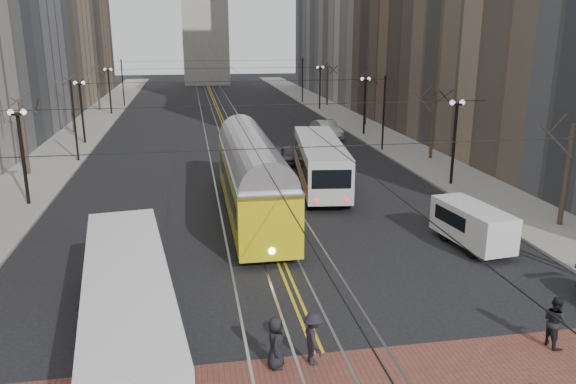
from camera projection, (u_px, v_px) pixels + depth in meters
name	position (u px, v px, depth m)	size (l,w,h in m)	color
ground	(312.00, 338.00, 19.35)	(260.00, 260.00, 0.00)	black
sidewalk_left	(84.00, 131.00, 59.47)	(5.00, 140.00, 0.15)	gray
sidewalk_right	(356.00, 124.00, 64.45)	(5.00, 140.00, 0.15)	gray
streetcar_rails	(225.00, 128.00, 61.98)	(4.80, 130.00, 0.02)	gray
centre_lines	(225.00, 128.00, 61.98)	(0.42, 130.00, 0.01)	gold
lamp_posts	(238.00, 126.00, 45.82)	(27.60, 57.20, 5.60)	black
street_trees	(231.00, 115.00, 51.98)	(31.68, 53.28, 5.60)	#382D23
trolley_wires	(232.00, 105.00, 51.32)	(25.96, 120.00, 6.60)	black
transit_bus	(130.00, 313.00, 17.93)	(2.54, 12.20, 3.05)	silver
streetcar	(252.00, 185.00, 31.81)	(2.90, 15.61, 3.68)	gold
rear_bus	(320.00, 164.00, 37.85)	(2.66, 12.23, 3.19)	silver
cargo_van	(472.00, 227.00, 27.27)	(1.81, 4.71, 2.08)	silver
sedan_grey	(290.00, 155.00, 45.15)	(1.57, 3.90, 1.33)	#3D3F45
sedan_silver	(327.00, 129.00, 56.08)	(1.80, 5.15, 1.70)	#ACB0B4
pedestrian_a	(276.00, 343.00, 17.44)	(0.83, 0.54, 1.70)	black
pedestrian_c	(555.00, 321.00, 18.63)	(0.87, 0.68, 1.79)	black
pedestrian_d	(313.00, 338.00, 17.63)	(1.13, 0.65, 1.75)	black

